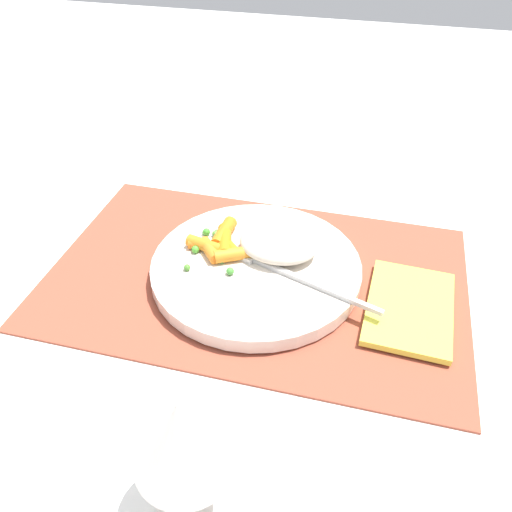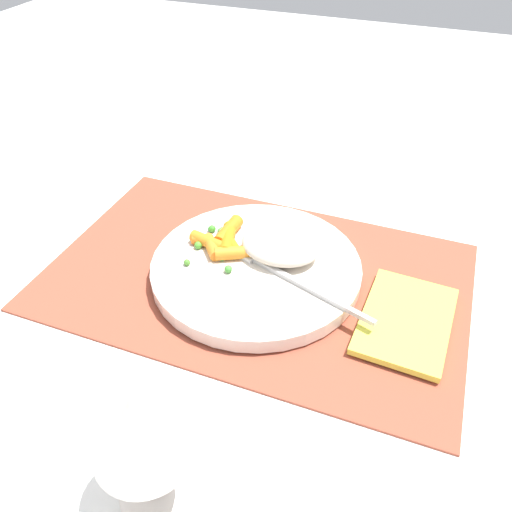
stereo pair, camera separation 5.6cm
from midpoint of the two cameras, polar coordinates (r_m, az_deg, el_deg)
The scene contains 9 objects.
ground_plane at distance 0.65m, azimuth -2.46°, elevation -2.44°, with size 2.40×2.40×0.00m, color white.
placemat at distance 0.65m, azimuth -2.47°, elevation -2.24°, with size 0.51×0.32×0.01m, color #9E4733.
plate at distance 0.64m, azimuth -2.50°, elevation -1.42°, with size 0.26×0.26×0.02m, color silver.
rice_mound at distance 0.64m, azimuth 0.01°, elevation 1.29°, with size 0.10×0.08×0.03m, color beige.
carrot_portion at distance 0.65m, azimuth -6.30°, elevation 1.23°, with size 0.10×0.09×0.02m.
pea_scatter at distance 0.65m, azimuth -6.14°, elevation 0.93°, with size 0.09×0.09×0.01m.
fork at distance 0.61m, azimuth 0.27°, elevation -1.78°, with size 0.20×0.08×0.01m.
wine_glass at distance 0.40m, azimuth -12.34°, elevation -19.03°, with size 0.08×0.08×0.14m.
napkin at distance 0.61m, azimuth 14.03°, elevation -5.64°, with size 0.09×0.14×0.01m, color #EAE54C.
Camera 1 is at (-0.12, 0.47, 0.43)m, focal length 36.43 mm.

